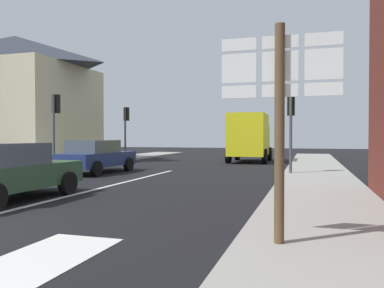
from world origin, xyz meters
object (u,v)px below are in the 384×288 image
at_px(traffic_light_near_left, 55,114).
at_px(route_sign_post, 280,110).
at_px(sedan_near, 4,171).
at_px(delivery_truck, 250,136).
at_px(traffic_light_near_right, 291,115).
at_px(sedan_far, 96,156).
at_px(traffic_light_far_left, 126,121).

bearing_deg(traffic_light_near_left, route_sign_post, -43.10).
relative_size(sedan_near, delivery_truck, 0.84).
bearing_deg(traffic_light_near_left, sedan_near, -61.47).
height_order(traffic_light_near_right, traffic_light_near_left, traffic_light_near_left).
bearing_deg(traffic_light_near_right, traffic_light_near_left, -178.04).
bearing_deg(sedan_far, traffic_light_far_left, 107.67).
bearing_deg(traffic_light_near_left, traffic_light_far_left, 90.00).
bearing_deg(sedan_far, route_sign_post, -48.43).
bearing_deg(traffic_light_near_right, delivery_truck, 109.40).
xyz_separation_m(route_sign_post, traffic_light_near_right, (-0.34, 11.10, 0.52)).
relative_size(route_sign_post, traffic_light_far_left, 0.89).
height_order(sedan_far, traffic_light_near_right, traffic_light_near_right).
bearing_deg(route_sign_post, traffic_light_near_right, 91.74).
relative_size(sedan_near, traffic_light_far_left, 1.16).
distance_m(sedan_far, route_sign_post, 13.23).
relative_size(delivery_truck, traffic_light_near_left, 1.37).
xyz_separation_m(sedan_far, delivery_truck, (5.47, 9.57, 0.89)).
distance_m(traffic_light_near_left, traffic_light_far_left, 7.66).
relative_size(route_sign_post, traffic_light_near_left, 0.87).
xyz_separation_m(sedan_near, route_sign_post, (6.97, -2.46, 1.24)).
height_order(route_sign_post, traffic_light_near_right, traffic_light_near_right).
height_order(sedan_near, traffic_light_near_right, traffic_light_near_right).
bearing_deg(traffic_light_far_left, sedan_near, -74.25).
bearing_deg(traffic_light_far_left, traffic_light_near_right, -33.22).
relative_size(sedan_far, route_sign_post, 1.34).
height_order(delivery_truck, traffic_light_near_left, traffic_light_near_left).
bearing_deg(traffic_light_near_right, sedan_near, -127.50).
relative_size(sedan_far, traffic_light_near_left, 1.16).
bearing_deg(traffic_light_near_right, sedan_far, -171.59).
bearing_deg(sedan_far, traffic_light_near_left, 162.38).
bearing_deg(traffic_light_far_left, route_sign_post, -58.07).
distance_m(sedan_near, traffic_light_near_right, 11.03).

